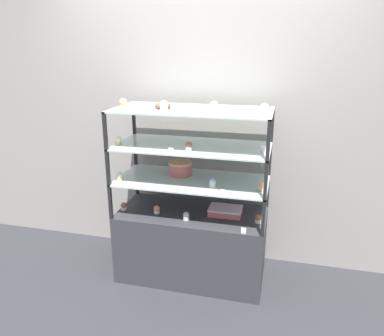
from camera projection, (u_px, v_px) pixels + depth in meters
The scene contains 27 objects.
ground_plane at pixel (192, 273), 3.21m from camera, with size 20.00×20.00×0.00m, color #2D2D33.
back_wall at pixel (204, 114), 3.20m from camera, with size 8.00×0.05×2.60m.
display_base at pixel (192, 244), 3.12m from camera, with size 1.19×0.56×0.58m.
display_riser_lower at pixel (192, 182), 2.95m from camera, with size 1.19×0.56×0.28m.
display_riser_middle at pixel (192, 148), 2.86m from camera, with size 1.19×0.56×0.28m.
display_riser_upper at pixel (192, 111), 2.77m from camera, with size 1.19×0.56×0.28m.
layer_cake_centerpiece at pixel (180, 168), 3.04m from camera, with size 0.19×0.19×0.11m.
sheet_cake_frosted at pixel (225, 211), 2.98m from camera, with size 0.26×0.18×0.06m.
cupcake_0 at pixel (124, 206), 3.06m from camera, with size 0.05×0.05×0.07m.
cupcake_1 at pixel (157, 210), 3.00m from camera, with size 0.05×0.05×0.07m.
cupcake_2 at pixel (186, 216), 2.89m from camera, with size 0.05×0.05×0.07m.
cupcake_3 at pixel (258, 219), 2.84m from camera, with size 0.05×0.05×0.07m.
price_tag_0 at pixel (244, 231), 2.68m from camera, with size 0.04×0.00×0.04m.
cupcake_4 at pixel (120, 176), 2.93m from camera, with size 0.05×0.05×0.07m.
cupcake_5 at pixel (213, 183), 2.79m from camera, with size 0.05×0.05×0.07m.
cupcake_6 at pixel (262, 187), 2.71m from camera, with size 0.05×0.05×0.07m.
price_tag_1 at pixel (223, 192), 2.63m from camera, with size 0.04×0.00×0.04m.
cupcake_7 at pixel (118, 141), 2.86m from camera, with size 0.05×0.05×0.07m.
cupcake_8 at pixel (189, 146), 2.71m from camera, with size 0.05×0.05×0.07m.
cupcake_9 at pixel (263, 148), 2.66m from camera, with size 0.05×0.05×0.07m.
price_tag_2 at pixel (171, 151), 2.63m from camera, with size 0.04×0.00×0.04m.
cupcake_10 at pixel (123, 103), 2.82m from camera, with size 0.06×0.06×0.07m.
cupcake_11 at pixel (164, 106), 2.70m from camera, with size 0.06×0.06×0.07m.
cupcake_12 at pixel (214, 106), 2.67m from camera, with size 0.06×0.06×0.07m.
cupcake_13 at pixel (264, 109), 2.57m from camera, with size 0.06×0.06×0.07m.
price_tag_3 at pixel (202, 113), 2.49m from camera, with size 0.04×0.00×0.04m.
donut_glazed at pixel (163, 106), 2.79m from camera, with size 0.12×0.12×0.04m.
Camera 1 is at (0.68, -2.68, 1.86)m, focal length 35.00 mm.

